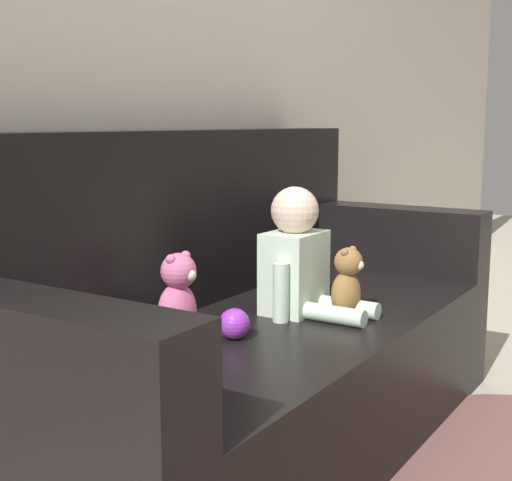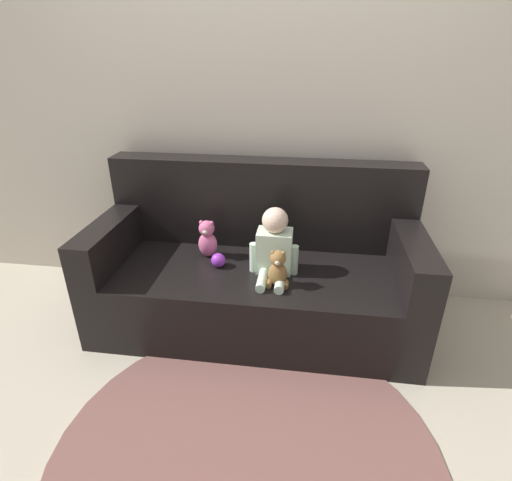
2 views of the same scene
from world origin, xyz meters
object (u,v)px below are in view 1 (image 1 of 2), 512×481
(couch, at_px, (244,340))
(plush_toy_side, at_px, (178,297))
(toy_ball, at_px, (234,324))
(teddy_bear_brown, at_px, (347,284))
(person_baby, at_px, (299,261))

(couch, height_order, plush_toy_side, couch)
(plush_toy_side, distance_m, toy_ball, 0.17)
(teddy_bear_brown, bearing_deg, person_baby, 102.92)
(couch, distance_m, plush_toy_side, 0.36)
(person_baby, xyz_separation_m, toy_ball, (-0.32, 0.01, -0.12))
(person_baby, distance_m, plush_toy_side, 0.44)
(person_baby, bearing_deg, toy_ball, 177.94)
(couch, xyz_separation_m, person_baby, (0.11, -0.12, 0.24))
(teddy_bear_brown, bearing_deg, plush_toy_side, 148.57)
(person_baby, distance_m, teddy_bear_brown, 0.16)
(toy_ball, bearing_deg, person_baby, -2.06)
(person_baby, height_order, toy_ball, person_baby)
(person_baby, bearing_deg, couch, 133.60)
(couch, height_order, teddy_bear_brown, couch)
(couch, bearing_deg, toy_ball, -152.59)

